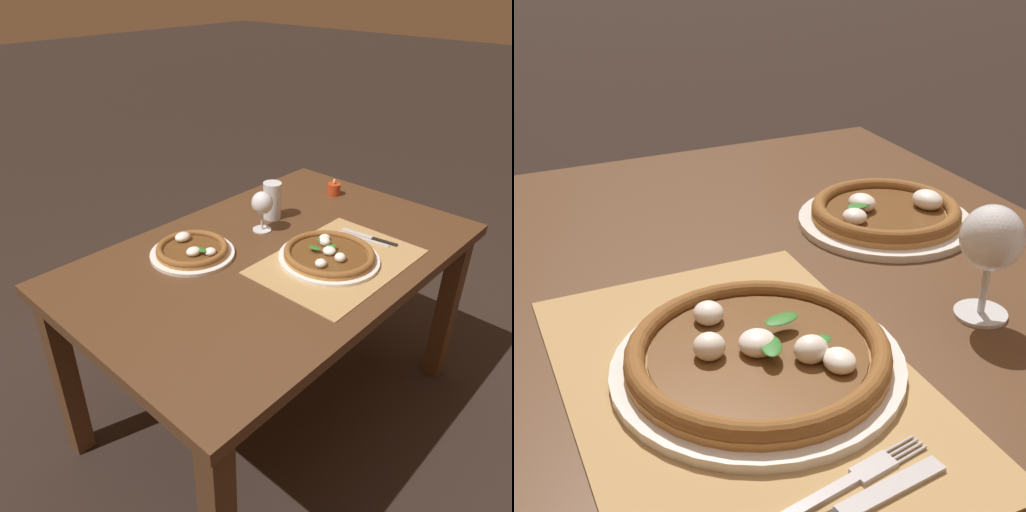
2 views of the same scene
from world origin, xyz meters
TOP-DOWN VIEW (x-y plane):
  - ground_plane at (0.00, 0.00)m, footprint 24.00×24.00m
  - dining_table at (0.00, 0.00)m, footprint 1.43×0.91m
  - paper_placemat at (0.09, -0.19)m, footprint 0.56×0.38m
  - pizza_near at (0.08, -0.17)m, footprint 0.34×0.34m
  - pizza_far at (-0.21, 0.20)m, footprint 0.29×0.29m
  - wine_glass at (0.09, 0.15)m, footprint 0.08×0.08m
  - pint_glass at (0.20, 0.20)m, footprint 0.07×0.07m
  - fork at (0.28, -0.17)m, footprint 0.05×0.20m
  - knife at (0.31, -0.18)m, footprint 0.05×0.22m
  - votive_candle at (0.55, 0.15)m, footprint 0.06×0.06m

SIDE VIEW (x-z plane):
  - ground_plane at x=0.00m, z-range 0.00..0.00m
  - dining_table at x=0.00m, z-range 0.27..1.01m
  - paper_placemat at x=0.09m, z-range 0.74..0.74m
  - fork at x=0.28m, z-range 0.74..0.75m
  - knife at x=0.31m, z-range 0.74..0.75m
  - pizza_far at x=-0.21m, z-range 0.73..0.79m
  - pizza_near at x=0.08m, z-range 0.74..0.79m
  - votive_candle at x=0.55m, z-range 0.73..0.80m
  - pint_glass at x=0.20m, z-range 0.74..0.88m
  - wine_glass at x=0.09m, z-range 0.77..0.92m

